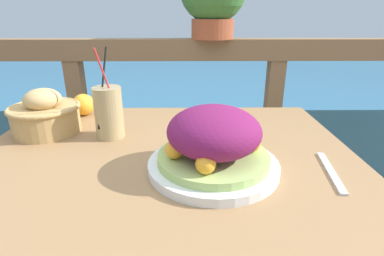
% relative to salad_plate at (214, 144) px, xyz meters
% --- Properties ---
extents(patio_table, '(0.95, 0.82, 0.78)m').
position_rel_salad_plate_xyz_m(patio_table, '(-0.11, 0.05, -0.18)').
color(patio_table, '#997047').
rests_on(patio_table, ground_plane).
extents(railing_fence, '(2.80, 0.08, 1.00)m').
position_rel_salad_plate_xyz_m(railing_fence, '(-0.11, 0.76, -0.12)').
color(railing_fence, brown).
rests_on(railing_fence, ground_plane).
extents(sea_backdrop, '(12.00, 4.00, 0.51)m').
position_rel_salad_plate_xyz_m(sea_backdrop, '(-0.11, 3.26, -0.59)').
color(sea_backdrop, teal).
rests_on(sea_backdrop, ground_plane).
extents(salad_plate, '(0.29, 0.29, 0.14)m').
position_rel_salad_plate_xyz_m(salad_plate, '(0.00, 0.00, 0.00)').
color(salad_plate, silver).
rests_on(salad_plate, patio_table).
extents(drink_glass, '(0.08, 0.08, 0.25)m').
position_rel_salad_plate_xyz_m(drink_glass, '(-0.27, 0.19, 0.01)').
color(drink_glass, tan).
rests_on(drink_glass, patio_table).
extents(bread_basket, '(0.20, 0.20, 0.13)m').
position_rel_salad_plate_xyz_m(bread_basket, '(-0.46, 0.23, -0.01)').
color(bread_basket, tan).
rests_on(bread_basket, patio_table).
extents(knife, '(0.04, 0.18, 0.00)m').
position_rel_salad_plate_xyz_m(knife, '(0.26, -0.02, -0.06)').
color(knife, silver).
rests_on(knife, patio_table).
extents(orange_near_basket, '(0.07, 0.07, 0.07)m').
position_rel_salad_plate_xyz_m(orange_near_basket, '(-0.41, 0.38, -0.03)').
color(orange_near_basket, '#F9A328').
rests_on(orange_near_basket, patio_table).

